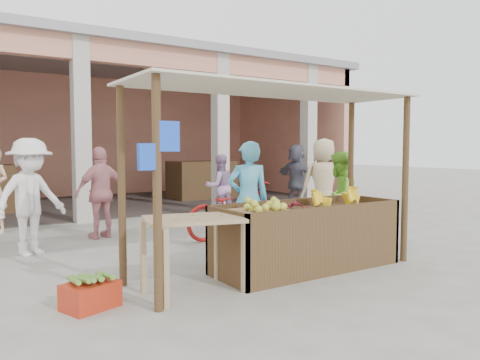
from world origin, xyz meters
TOP-DOWN VIEW (x-y plane):
  - ground at (0.00, 0.00)m, footprint 60.00×60.00m
  - market_building at (0.05, 8.93)m, footprint 14.40×6.40m
  - fruit_stall at (0.50, 0.00)m, footprint 2.60×0.95m
  - stall_awning at (-0.01, 0.06)m, footprint 4.09×1.35m
  - banana_heap at (0.98, -0.00)m, footprint 1.05×0.57m
  - melon_tray at (-0.30, -0.00)m, footprint 0.69×0.60m
  - berry_heap at (0.28, -0.02)m, footprint 0.39×0.32m
  - side_table at (-1.27, -0.11)m, footprint 1.21×0.95m
  - papaya_pile at (-1.27, -0.11)m, footprint 0.74×0.42m
  - red_crate at (-2.40, 0.01)m, footprint 0.61×0.52m
  - plantain_bundle at (-2.40, 0.01)m, footprint 0.43×0.30m
  - produce_sacks at (2.56, 5.16)m, footprint 0.80×0.50m
  - vendor_blue at (0.22, 1.00)m, footprint 0.83×0.72m
  - vendor_green at (1.95, 0.85)m, footprint 0.92×0.74m
  - motorcycle at (0.83, 2.35)m, footprint 0.71×2.04m
  - shopper_a at (-2.48, 2.91)m, footprint 1.38×1.08m
  - shopper_b at (-1.19, 3.64)m, footprint 1.12×0.74m
  - shopper_c at (3.01, 2.35)m, footprint 1.15×0.99m
  - shopper_d at (4.70, 5.21)m, footprint 0.85×1.75m
  - shopper_f at (1.82, 4.53)m, footprint 0.83×0.53m

SIDE VIEW (x-z plane):
  - ground at x=0.00m, z-range 0.00..0.00m
  - red_crate at x=-2.40m, z-range 0.00..0.27m
  - produce_sacks at x=2.56m, z-range 0.00..0.61m
  - plantain_bundle at x=-2.40m, z-range 0.27..0.35m
  - fruit_stall at x=0.50m, z-range 0.00..0.80m
  - motorcycle at x=0.83m, z-range 0.00..1.06m
  - side_table at x=-1.27m, z-range 0.29..1.15m
  - shopper_f at x=1.82m, z-range 0.00..1.61m
  - vendor_green at x=1.95m, z-range 0.00..1.66m
  - berry_heap at x=0.28m, z-range 0.80..0.92m
  - shopper_b at x=-1.19m, z-range 0.00..1.77m
  - melon_tray at x=-0.30m, z-range 0.79..0.98m
  - banana_heap at x=0.98m, z-range 0.80..0.99m
  - shopper_d at x=4.70m, z-range 0.00..1.82m
  - vendor_blue at x=0.22m, z-range 0.00..1.85m
  - shopper_a at x=-2.48m, z-range 0.00..1.92m
  - papaya_pile at x=-1.27m, z-range 0.86..1.07m
  - shopper_c at x=3.01m, z-range 0.00..2.02m
  - stall_awning at x=-0.01m, z-range 0.78..3.17m
  - market_building at x=0.05m, z-range 0.60..4.80m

